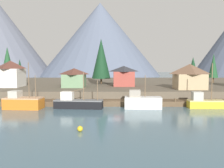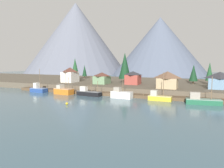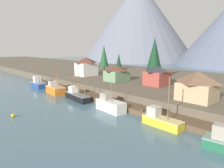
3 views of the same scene
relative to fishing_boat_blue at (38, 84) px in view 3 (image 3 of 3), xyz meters
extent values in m
cube|color=#476675|center=(29.24, 21.66, -1.66)|extent=(400.00, 400.00, 1.00)
cube|color=brown|center=(29.24, 3.66, -0.66)|extent=(80.00, 4.00, 1.00)
cylinder|color=brown|center=(-6.76, 1.86, -0.36)|extent=(0.36, 0.36, 1.60)
cylinder|color=brown|center=(1.24, 1.86, -0.36)|extent=(0.36, 0.36, 1.60)
cylinder|color=brown|center=(9.24, 1.86, -0.36)|extent=(0.36, 0.36, 1.60)
cylinder|color=brown|center=(17.24, 1.86, -0.36)|extent=(0.36, 0.36, 1.60)
cylinder|color=brown|center=(25.24, 1.86, -0.36)|extent=(0.36, 0.36, 1.60)
cylinder|color=brown|center=(33.24, 1.86, -0.36)|extent=(0.36, 0.36, 1.60)
cylinder|color=brown|center=(41.24, 1.86, -0.36)|extent=(0.36, 0.36, 1.60)
cylinder|color=brown|center=(49.24, 1.86, -0.36)|extent=(0.36, 0.36, 1.60)
cube|color=brown|center=(29.24, 33.66, 0.09)|extent=(400.00, 56.00, 2.50)
cone|color=slate|center=(-71.48, 136.08, 36.96)|extent=(111.21, 111.21, 76.24)
cube|color=navy|center=(0.17, 0.00, -0.43)|extent=(6.53, 3.03, 1.45)
cube|color=#6C7DA2|center=(0.17, 0.00, 0.39)|extent=(6.53, 3.03, 0.20)
cube|color=silver|center=(-0.82, 0.02, 1.48)|extent=(1.59, 2.13, 1.98)
cylinder|color=brown|center=(0.92, -0.02, 4.24)|extent=(0.15, 0.15, 7.50)
cube|color=#CC6B1E|center=(12.27, -0.43, -0.19)|extent=(7.18, 3.84, 1.93)
cube|color=tan|center=(12.27, -0.43, 0.87)|extent=(7.18, 3.84, 0.20)
cube|color=#B2AD9E|center=(10.69, -0.28, 1.60)|extent=(1.99, 2.47, 1.26)
cylinder|color=brown|center=(13.38, -0.54, 4.25)|extent=(0.15, 0.15, 6.55)
cylinder|color=brown|center=(14.61, -0.66, 3.05)|extent=(0.13, 0.13, 4.15)
cube|color=black|center=(22.50, -0.03, -0.45)|extent=(9.28, 3.14, 1.42)
cube|color=slate|center=(22.50, -0.03, 0.36)|extent=(9.28, 3.14, 0.20)
cube|color=silver|center=(20.36, 0.18, 1.24)|extent=(2.33, 1.95, 1.56)
cylinder|color=brown|center=(23.48, -0.13, 3.06)|extent=(0.16, 0.16, 5.19)
cylinder|color=brown|center=(26.08, -0.38, 2.29)|extent=(0.14, 0.14, 3.66)
cylinder|color=brown|center=(21.86, 0.03, 2.16)|extent=(3.95, 0.50, 1.10)
cube|color=silver|center=(34.64, -0.04, -0.17)|extent=(7.02, 3.12, 1.98)
cube|color=silver|center=(34.64, -0.04, 0.93)|extent=(7.02, 3.12, 0.20)
cube|color=gray|center=(33.12, 0.06, 1.70)|extent=(2.16, 2.03, 1.34)
cylinder|color=brown|center=(35.01, -0.07, 3.07)|extent=(0.15, 0.15, 4.09)
cube|color=gold|center=(46.76, 0.36, -0.50)|extent=(6.89, 2.36, 1.30)
cube|color=tan|center=(46.76, 0.36, 0.25)|extent=(6.89, 2.36, 0.20)
cube|color=#B2AD9E|center=(44.99, 0.39, 1.15)|extent=(1.89, 1.79, 1.60)
cylinder|color=brown|center=(47.71, 0.34, 3.84)|extent=(0.19, 0.19, 6.98)
cube|color=gray|center=(56.52, -0.78, 1.25)|extent=(2.80, 2.03, 1.82)
cube|color=silver|center=(2.57, 17.50, 3.70)|extent=(5.71, 6.75, 4.71)
pyramid|color=brown|center=(2.57, 17.50, 7.08)|extent=(5.99, 7.09, 2.05)
cube|color=#9E4238|center=(31.96, 19.88, 3.29)|extent=(5.49, 5.75, 3.89)
pyramid|color=#2D2D33|center=(31.96, 19.88, 5.98)|extent=(5.77, 6.04, 1.50)
cube|color=#6B8E66|center=(19.10, 16.97, 2.98)|extent=(5.46, 6.55, 3.26)
pyramid|color=brown|center=(19.10, 16.97, 5.38)|extent=(5.73, 6.88, 1.54)
cube|color=tan|center=(47.09, 11.71, 3.12)|extent=(6.72, 5.76, 3.55)
pyramid|color=brown|center=(47.09, 11.71, 6.07)|extent=(7.06, 6.05, 2.36)
cylinder|color=#4C3823|center=(-4.40, 32.23, 2.34)|extent=(0.50, 0.50, 1.99)
cone|color=#1E4C28|center=(-4.40, 32.23, 7.99)|extent=(4.02, 4.02, 9.32)
cylinder|color=#4C3823|center=(25.57, 27.45, 2.15)|extent=(0.50, 0.50, 1.62)
cone|color=#14381E|center=(25.57, 27.45, 8.86)|extent=(5.53, 5.53, 11.80)
cylinder|color=#4C3823|center=(-3.78, 40.84, 1.95)|extent=(0.50, 0.50, 1.20)
cone|color=#14381E|center=(-3.78, 40.84, 5.75)|extent=(2.62, 2.62, 6.41)
sphere|color=gold|center=(24.85, -16.05, -0.81)|extent=(0.70, 0.70, 0.70)
camera|label=1|loc=(28.81, -45.71, 7.11)|focal=39.24mm
camera|label=2|loc=(58.36, -62.13, 10.22)|focal=33.49mm
camera|label=3|loc=(64.71, -28.03, 11.89)|focal=33.23mm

